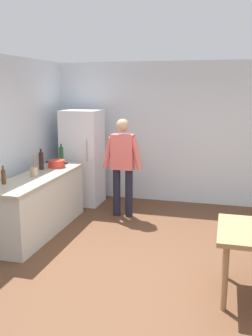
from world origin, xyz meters
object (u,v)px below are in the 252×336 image
at_px(person, 123,161).
at_px(bottle_beer_brown, 3,177).
at_px(cooking_pot, 57,164).
at_px(refrigerator, 83,157).
at_px(utensil_jar, 34,171).
at_px(bottle_wine_dark, 41,161).
at_px(bottle_wine_green, 61,155).

distance_m(person, bottle_beer_brown, 2.06).
bearing_deg(cooking_pot, refrigerator, 84.60).
relative_size(cooking_pot, utensil_jar, 1.25).
bearing_deg(utensil_jar, refrigerator, 85.50).
relative_size(utensil_jar, bottle_wine_dark, 0.94).
xyz_separation_m(utensil_jar, bottle_beer_brown, (-0.17, -0.54, 0.03)).
bearing_deg(person, refrigerator, 149.77).
relative_size(person, utensil_jar, 5.31).
relative_size(refrigerator, bottle_wine_dark, 5.29).
xyz_separation_m(person, cooking_pot, (-1.04, -0.41, -0.02)).
bearing_deg(refrigerator, utensil_jar, -94.50).
distance_m(person, cooking_pot, 1.12).
distance_m(person, bottle_wine_dark, 1.36).
bearing_deg(bottle_beer_brown, person, 52.60).
bearing_deg(utensil_jar, bottle_beer_brown, -107.95).
height_order(utensil_jar, bottle_wine_dark, bottle_wine_dark).
bearing_deg(bottle_wine_dark, bottle_wine_green, 82.19).
bearing_deg(person, utensil_jar, -134.38).
xyz_separation_m(bottle_beer_brown, bottle_wine_dark, (0.05, 1.01, 0.04)).
bearing_deg(person, bottle_beer_brown, -127.40).
distance_m(person, bottle_wine_green, 1.12).
height_order(person, bottle_wine_green, person).
distance_m(refrigerator, bottle_wine_dark, 1.22).
bearing_deg(bottle_beer_brown, refrigerator, 82.11).
xyz_separation_m(cooking_pot, bottle_wine_green, (-0.08, 0.37, 0.09)).
relative_size(refrigerator, cooking_pot, 4.50).
distance_m(utensil_jar, bottle_wine_dark, 0.49).
relative_size(refrigerator, bottle_wine_green, 5.29).
distance_m(bottle_wine_green, bottle_wine_dark, 0.60).
bearing_deg(utensil_jar, bottle_wine_green, 92.23).
relative_size(bottle_beer_brown, bottle_wine_dark, 0.76).
xyz_separation_m(utensil_jar, bottle_wine_dark, (-0.12, 0.47, 0.07)).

